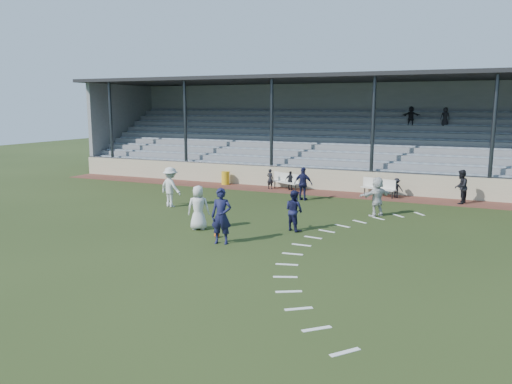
# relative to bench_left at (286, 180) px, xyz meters

# --- Properties ---
(ground) EXTENTS (90.00, 90.00, 0.00)m
(ground) POSITION_rel_bench_left_xyz_m (1.73, -10.75, -0.58)
(ground) COLOR #253315
(ground) RESTS_ON ground
(cinder_track) EXTENTS (34.00, 2.00, 0.02)m
(cinder_track) POSITION_rel_bench_left_xyz_m (1.73, -0.25, -0.57)
(cinder_track) COLOR #582C23
(cinder_track) RESTS_ON ground
(retaining_wall) EXTENTS (34.00, 0.18, 1.20)m
(retaining_wall) POSITION_rel_bench_left_xyz_m (1.73, 0.80, 0.02)
(retaining_wall) COLOR #BBAF8F
(retaining_wall) RESTS_ON ground
(bench_left) EXTENTS (1.98, 1.26, 0.95)m
(bench_left) POSITION_rel_bench_left_xyz_m (0.00, 0.00, 0.00)
(bench_left) COLOR silver
(bench_left) RESTS_ON cinder_track
(bench_right) EXTENTS (2.00, 1.19, 0.95)m
(bench_right) POSITION_rel_bench_left_xyz_m (5.35, -0.07, 0.00)
(bench_right) COLOR silver
(bench_right) RESTS_ON cinder_track
(trash_bin) EXTENTS (0.50, 0.50, 0.81)m
(trash_bin) POSITION_rel_bench_left_xyz_m (-4.04, 0.22, -0.16)
(trash_bin) COLOR gold
(trash_bin) RESTS_ON cinder_track
(football) EXTENTS (0.20, 0.20, 0.20)m
(football) POSITION_rel_bench_left_xyz_m (1.37, -11.04, -0.49)
(football) COLOR #F0580E
(football) RESTS_ON ground
(player_white_lead) EXTENTS (1.01, 0.85, 1.76)m
(player_white_lead) POSITION_rel_bench_left_xyz_m (0.12, -10.24, 0.30)
(player_white_lead) COLOR silver
(player_white_lead) RESTS_ON ground
(player_navy_lead) EXTENTS (0.82, 0.63, 2.00)m
(player_navy_lead) POSITION_rel_bench_left_xyz_m (1.91, -11.69, 0.41)
(player_navy_lead) COLOR #15173B
(player_navy_lead) RESTS_ON ground
(player_navy_mid) EXTENTS (0.97, 0.89, 1.61)m
(player_navy_mid) POSITION_rel_bench_left_xyz_m (3.63, -8.89, 0.22)
(player_navy_mid) COLOR #15173B
(player_navy_mid) RESTS_ON ground
(player_white_wing) EXTENTS (1.39, 1.02, 1.93)m
(player_white_wing) POSITION_rel_bench_left_xyz_m (-3.38, -6.86, 0.38)
(player_white_wing) COLOR silver
(player_white_wing) RESTS_ON ground
(player_navy_wing) EXTENTS (1.04, 0.51, 1.72)m
(player_navy_wing) POSITION_rel_bench_left_xyz_m (1.96, -2.70, 0.27)
(player_navy_wing) COLOR #15173B
(player_navy_wing) RESTS_ON ground
(player_white_back) EXTENTS (1.44, 1.59, 1.76)m
(player_white_back) POSITION_rel_bench_left_xyz_m (6.13, -4.95, 0.30)
(player_white_back) COLOR silver
(player_white_back) RESTS_ON ground
(official) EXTENTS (0.82, 0.95, 1.70)m
(official) POSITION_rel_bench_left_xyz_m (9.43, -0.51, 0.28)
(official) COLOR black
(official) RESTS_ON cinder_track
(sub_left_near) EXTENTS (0.47, 0.35, 1.17)m
(sub_left_near) POSITION_rel_bench_left_xyz_m (-0.91, -0.18, 0.02)
(sub_left_near) COLOR black
(sub_left_near) RESTS_ON cinder_track
(sub_left_far) EXTENTS (0.65, 0.28, 1.10)m
(sub_left_far) POSITION_rel_bench_left_xyz_m (0.33, -0.11, -0.02)
(sub_left_far) COLOR black
(sub_left_far) RESTS_ON cinder_track
(sub_right) EXTENTS (0.72, 0.47, 1.04)m
(sub_right) POSITION_rel_bench_left_xyz_m (6.28, -0.06, -0.05)
(sub_right) COLOR black
(sub_right) RESTS_ON cinder_track
(grandstand) EXTENTS (34.60, 9.00, 6.61)m
(grandstand) POSITION_rel_bench_left_xyz_m (1.73, 5.52, 1.62)
(grandstand) COLOR gray
(grandstand) RESTS_ON ground
(penalty_arc) EXTENTS (3.89, 14.63, 0.01)m
(penalty_arc) POSITION_rel_bench_left_xyz_m (5.85, -10.75, -0.58)
(penalty_arc) COLOR white
(penalty_arc) RESTS_ON ground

